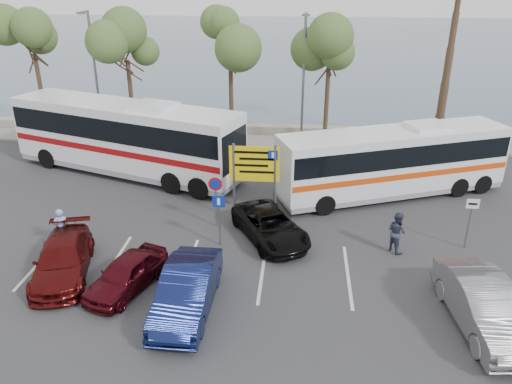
# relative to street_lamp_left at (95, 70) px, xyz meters

# --- Properties ---
(ground) EXTENTS (120.00, 120.00, 0.00)m
(ground) POSITION_rel_street_lamp_left_xyz_m (10.00, -13.52, -4.60)
(ground) COLOR #313133
(ground) RESTS_ON ground
(kerb_strip) EXTENTS (44.00, 2.40, 0.15)m
(kerb_strip) POSITION_rel_street_lamp_left_xyz_m (10.00, 0.48, -4.52)
(kerb_strip) COLOR gray
(kerb_strip) RESTS_ON ground
(seawall) EXTENTS (48.00, 0.80, 0.60)m
(seawall) POSITION_rel_street_lamp_left_xyz_m (10.00, 2.48, -4.30)
(seawall) COLOR gray
(seawall) RESTS_ON ground
(sea) EXTENTS (140.00, 140.00, 0.00)m
(sea) POSITION_rel_street_lamp_left_xyz_m (10.00, 46.48, -4.59)
(sea) COLOR #465E70
(sea) RESTS_ON ground
(tree_far_left) EXTENTS (3.20, 3.20, 7.60)m
(tree_far_left) POSITION_rel_street_lamp_left_xyz_m (-4.00, 0.48, 1.73)
(tree_far_left) COLOR #382619
(tree_far_left) RESTS_ON kerb_strip
(tree_left) EXTENTS (3.20, 3.20, 7.20)m
(tree_left) POSITION_rel_street_lamp_left_xyz_m (2.00, 0.48, 1.41)
(tree_left) COLOR #382619
(tree_left) RESTS_ON kerb_strip
(tree_mid) EXTENTS (3.20, 3.20, 8.00)m
(tree_mid) POSITION_rel_street_lamp_left_xyz_m (8.50, 0.48, 2.06)
(tree_mid) COLOR #382619
(tree_mid) RESTS_ON kerb_strip
(tree_right) EXTENTS (3.20, 3.20, 7.40)m
(tree_right) POSITION_rel_street_lamp_left_xyz_m (14.50, 0.48, 1.57)
(tree_right) COLOR #382619
(tree_right) RESTS_ON kerb_strip
(street_lamp_left) EXTENTS (0.45, 1.15, 8.01)m
(street_lamp_left) POSITION_rel_street_lamp_left_xyz_m (0.00, 0.00, 0.00)
(street_lamp_left) COLOR slate
(street_lamp_left) RESTS_ON kerb_strip
(street_lamp_right) EXTENTS (0.45, 1.15, 8.01)m
(street_lamp_right) POSITION_rel_street_lamp_left_xyz_m (13.00, 0.00, 0.00)
(street_lamp_right) COLOR slate
(street_lamp_right) RESTS_ON kerb_strip
(direction_sign) EXTENTS (2.20, 0.12, 3.60)m
(direction_sign) POSITION_rel_street_lamp_left_xyz_m (11.00, -10.32, -2.17)
(direction_sign) COLOR slate
(direction_sign) RESTS_ON ground
(sign_no_stop) EXTENTS (0.60, 0.08, 2.35)m
(sign_no_stop) POSITION_rel_street_lamp_left_xyz_m (9.40, -11.13, -3.02)
(sign_no_stop) COLOR slate
(sign_no_stop) RESTS_ON ground
(sign_parking) EXTENTS (0.50, 0.07, 2.25)m
(sign_parking) POSITION_rel_street_lamp_left_xyz_m (9.80, -12.73, -3.13)
(sign_parking) COLOR slate
(sign_parking) RESTS_ON ground
(sign_taxi) EXTENTS (0.50, 0.07, 2.20)m
(sign_taxi) POSITION_rel_street_lamp_left_xyz_m (19.80, -12.03, -3.18)
(sign_taxi) COLOR slate
(sign_taxi) RESTS_ON ground
(lane_markings) EXTENTS (12.02, 4.20, 0.01)m
(lane_markings) POSITION_rel_street_lamp_left_xyz_m (8.86, -14.52, -4.60)
(lane_markings) COLOR silver
(lane_markings) RESTS_ON ground
(coach_bus_left) EXTENTS (13.48, 7.11, 4.14)m
(coach_bus_left) POSITION_rel_street_lamp_left_xyz_m (3.50, -5.33, -2.68)
(coach_bus_left) COLOR white
(coach_bus_left) RESTS_ON ground
(coach_bus_right) EXTENTS (11.55, 6.46, 3.57)m
(coach_bus_right) POSITION_rel_street_lamp_left_xyz_m (17.50, -7.02, -2.94)
(coach_bus_right) COLOR white
(coach_bus_right) RESTS_ON ground
(car_blue) EXTENTS (1.68, 4.64, 1.52)m
(car_blue) POSITION_rel_street_lamp_left_xyz_m (9.40, -17.02, -3.84)
(car_blue) COLOR #0F1746
(car_blue) RESTS_ON ground
(car_maroon) EXTENTS (2.96, 4.86, 1.32)m
(car_maroon) POSITION_rel_street_lamp_left_xyz_m (4.38, -15.42, -3.94)
(car_maroon) COLOR #4F0D0D
(car_maroon) RESTS_ON ground
(car_red) EXTENTS (2.60, 3.90, 1.23)m
(car_red) POSITION_rel_street_lamp_left_xyz_m (7.00, -16.05, -3.98)
(car_red) COLOR #440911
(car_red) RESTS_ON ground
(suv_black) EXTENTS (3.94, 4.88, 1.24)m
(suv_black) POSITION_rel_street_lamp_left_xyz_m (11.82, -12.02, -3.98)
(suv_black) COLOR black
(suv_black) RESTS_ON ground
(car_silver_b) EXTENTS (2.23, 4.94, 1.57)m
(car_silver_b) POSITION_rel_street_lamp_left_xyz_m (18.89, -17.02, -3.81)
(car_silver_b) COLOR gray
(car_silver_b) RESTS_ON ground
(pedestrian_near) EXTENTS (0.74, 0.65, 1.71)m
(pedestrian_near) POSITION_rel_street_lamp_left_xyz_m (3.45, -13.43, -3.75)
(pedestrian_near) COLOR #8BA2CB
(pedestrian_near) RESTS_ON ground
(pedestrian_far) EXTENTS (1.00, 1.06, 1.72)m
(pedestrian_far) POSITION_rel_street_lamp_left_xyz_m (16.91, -12.52, -3.74)
(pedestrian_far) COLOR #34374F
(pedestrian_far) RESTS_ON ground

